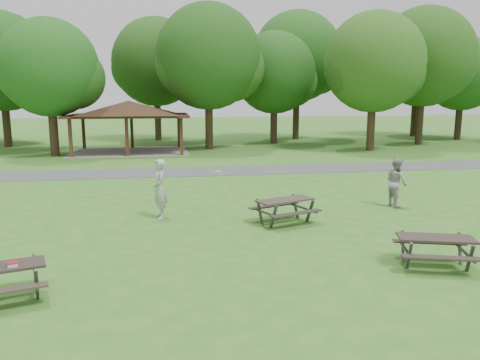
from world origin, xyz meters
name	(u,v)px	position (x,y,z in m)	size (l,w,h in m)	color
ground	(227,258)	(0.00, 0.00, 0.00)	(160.00, 160.00, 0.00)	#346D1F
asphalt_path	(193,172)	(0.00, 14.00, 0.01)	(120.00, 3.20, 0.02)	#464648
pavilion	(129,110)	(-4.00, 24.00, 3.06)	(8.60, 7.01, 3.76)	#3E2416
tree_row_c	(3,64)	(-13.90, 29.03, 6.54)	(8.19, 7.80, 10.67)	black
tree_row_d	(51,71)	(-8.92, 22.53, 5.77)	(6.93, 6.60, 9.27)	#301F15
tree_row_e	(210,60)	(2.10, 25.03, 6.78)	(8.40, 8.00, 11.02)	black
tree_row_f	(275,75)	(8.09, 28.53, 5.84)	(7.35, 7.00, 9.55)	#301D15
tree_row_g	(375,65)	(14.09, 22.03, 6.33)	(7.77, 7.40, 10.25)	#321F16
tree_row_h	(425,60)	(20.10, 25.53, 7.03)	(8.61, 8.20, 11.37)	#2F1F14
tree_row_i	(463,76)	(26.08, 29.03, 5.91)	(7.14, 6.80, 9.52)	black
tree_deep_b	(157,65)	(-1.90, 33.03, 6.89)	(8.40, 8.00, 11.13)	#332516
tree_deep_c	(298,59)	(11.10, 32.03, 7.44)	(8.82, 8.40, 11.90)	#322216
tree_deep_d	(418,66)	(24.10, 33.53, 7.03)	(8.40, 8.00, 11.27)	black
picnic_table_middle	(285,205)	(2.34, 3.03, 0.60)	(2.31, 2.09, 0.82)	#322924
picnic_table_far	(436,244)	(4.94, -1.45, 0.57)	(2.13, 1.90, 0.78)	#2B221F
frisbee_in_flight	(218,171)	(0.29, 4.39, 1.55)	(0.25, 0.25, 0.02)	yellow
frisbee_thrower	(159,189)	(-1.72, 4.32, 1.02)	(0.74, 0.49, 2.03)	#ABABAE
frisbee_catcher	(396,182)	(7.07, 4.65, 0.92)	(0.89, 0.69, 1.83)	#99999B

